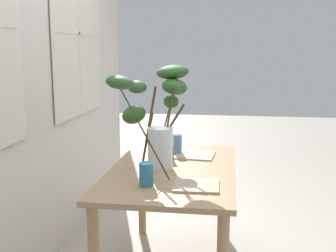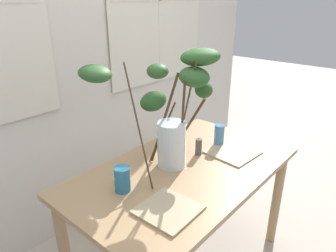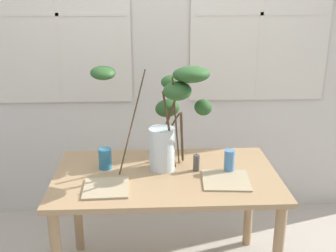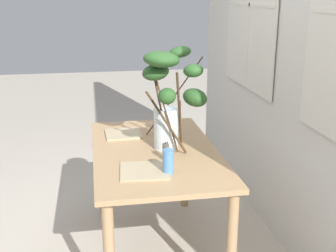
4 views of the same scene
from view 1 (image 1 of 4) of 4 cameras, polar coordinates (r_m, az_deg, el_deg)
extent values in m
cube|color=beige|center=(2.86, -18.44, 7.84)|extent=(4.01, 0.12, 2.75)
cube|color=white|center=(3.51, -12.06, 12.14)|extent=(0.98, 0.01, 1.23)
cube|color=silver|center=(3.51, -12.00, 12.15)|extent=(1.05, 0.01, 1.30)
cube|color=silver|center=(3.51, -11.94, 12.15)|extent=(0.02, 0.01, 1.23)
cube|color=silver|center=(3.51, -11.94, 12.15)|extent=(0.98, 0.01, 0.02)
cube|color=tan|center=(2.68, 0.67, -6.02)|extent=(1.33, 0.78, 0.03)
cylinder|color=tan|center=(3.35, 7.75, -9.34)|extent=(0.06, 0.06, 0.70)
cylinder|color=tan|center=(3.42, -3.52, -8.87)|extent=(0.06, 0.06, 0.70)
cylinder|color=silver|center=(2.64, -1.04, -3.03)|extent=(0.16, 0.16, 0.26)
cylinder|color=silver|center=(2.66, -1.03, -4.79)|extent=(0.14, 0.14, 0.08)
cylinder|color=#47331E|center=(2.73, -0.28, -0.98)|extent=(0.05, 0.25, 0.40)
ellipsoid|color=#285123|center=(2.82, 0.42, 3.35)|extent=(0.14, 0.13, 0.13)
cylinder|color=#47331E|center=(2.65, -0.09, -0.14)|extent=(0.09, 0.10, 0.50)
ellipsoid|color=#285123|center=(2.65, 0.86, 5.31)|extent=(0.23, 0.24, 0.13)
cylinder|color=#47331E|center=(2.66, -2.83, -2.00)|extent=(0.19, 0.05, 0.33)
ellipsoid|color=#285123|center=(2.67, -4.62, 1.55)|extent=(0.19, 0.21, 0.17)
cylinder|color=#47331E|center=(2.65, -2.61, -0.14)|extent=(0.18, 0.08, 0.50)
ellipsoid|color=#285123|center=(2.67, -4.18, 5.27)|extent=(0.16, 0.16, 0.09)
cylinder|color=#47331E|center=(2.45, -3.55, -0.32)|extent=(0.17, 0.36, 0.56)
ellipsoid|color=#285123|center=(2.27, -6.52, 5.85)|extent=(0.21, 0.21, 0.10)
cylinder|color=#47331E|center=(2.68, -0.20, 0.93)|extent=(0.07, 0.18, 0.59)
ellipsoid|color=#285123|center=(2.72, 0.62, 7.29)|extent=(0.27, 0.27, 0.11)
cylinder|color=teal|center=(2.33, -2.95, -6.53)|extent=(0.08, 0.08, 0.13)
cylinder|color=#4C84BC|center=(3.03, 1.28, -2.49)|extent=(0.06, 0.06, 0.14)
cube|color=tan|center=(2.34, 3.86, -7.99)|extent=(0.25, 0.25, 0.01)
cube|color=tan|center=(2.99, 3.63, -3.92)|extent=(0.29, 0.29, 0.01)
cylinder|color=#514C47|center=(2.85, 0.40, -3.68)|extent=(0.04, 0.04, 0.10)
cylinder|color=black|center=(2.83, 0.40, -2.56)|extent=(0.00, 0.00, 0.01)
camera|label=2|loc=(1.49, 32.07, 14.59)|focal=33.04mm
camera|label=3|loc=(3.12, 47.34, 13.18)|focal=44.35mm
camera|label=4|loc=(5.13, 8.84, 12.69)|focal=46.53mm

